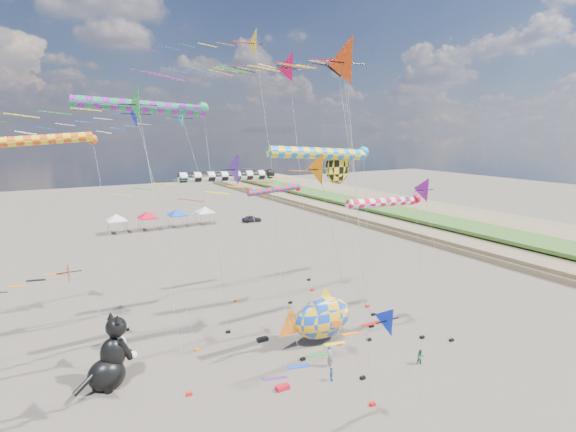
% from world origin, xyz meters
% --- Properties ---
extents(delta_kite_0, '(11.23, 2.08, 15.63)m').
position_xyz_m(delta_kite_0, '(-3.54, 5.86, 14.25)').
color(delta_kite_0, orange).
rests_on(delta_kite_0, ground).
extents(delta_kite_1, '(9.96, 1.64, 8.24)m').
position_xyz_m(delta_kite_1, '(-3.84, -0.92, 6.99)').
color(delta_kite_1, '#0926CA').
rests_on(delta_kite_1, ground).
extents(delta_kite_2, '(10.40, 2.03, 18.76)m').
position_xyz_m(delta_kite_2, '(-5.43, 23.10, 17.41)').
color(delta_kite_2, '#21D4DB').
rests_on(delta_kite_2, ground).
extents(delta_kite_3, '(9.58, 2.00, 13.50)m').
position_xyz_m(delta_kite_3, '(6.26, 6.73, 12.20)').
color(delta_kite_3, '#7E1389').
rests_on(delta_kite_3, ground).
extents(delta_kite_4, '(12.50, 2.56, 23.63)m').
position_xyz_m(delta_kite_4, '(4.89, 15.60, 22.09)').
color(delta_kite_4, red).
rests_on(delta_kite_4, ground).
extents(delta_kite_5, '(11.41, 2.34, 19.28)m').
position_xyz_m(delta_kite_5, '(-13.39, 9.82, 17.81)').
color(delta_kite_5, '#219329').
rests_on(delta_kite_5, ground).
extents(delta_kite_6, '(16.93, 3.02, 23.81)m').
position_xyz_m(delta_kite_6, '(2.64, 21.99, 22.04)').
color(delta_kite_6, '#D00840').
rests_on(delta_kite_6, ground).
extents(delta_kite_7, '(12.86, 2.62, 21.28)m').
position_xyz_m(delta_kite_7, '(-4.70, 3.20, 19.70)').
color(delta_kite_7, '#CC3C0E').
rests_on(delta_kite_7, ground).
extents(delta_kite_8, '(11.72, 2.51, 25.08)m').
position_xyz_m(delta_kite_8, '(-0.03, 20.06, 23.54)').
color(delta_kite_8, yellow).
rests_on(delta_kite_8, ground).
extents(delta_kite_9, '(14.36, 2.48, 23.14)m').
position_xyz_m(delta_kite_9, '(3.49, 13.81, 21.60)').
color(delta_kite_9, black).
rests_on(delta_kite_9, ground).
extents(delta_kite_10, '(9.09, 1.78, 7.92)m').
position_xyz_m(delta_kite_10, '(-15.55, 17.61, 6.65)').
color(delta_kite_10, '#D9461C').
rests_on(delta_kite_10, ground).
extents(delta_kite_11, '(9.93, 2.10, 18.80)m').
position_xyz_m(delta_kite_11, '(-11.64, 15.21, 17.44)').
color(delta_kite_11, '#151AC4').
rests_on(delta_kite_11, ground).
extents(delta_kite_12, '(11.72, 2.33, 15.42)m').
position_xyz_m(delta_kite_12, '(-6.17, 10.04, 13.98)').
color(delta_kite_12, '#54218E').
rests_on(delta_kite_12, ground).
extents(windsock_0, '(7.49, 0.67, 10.93)m').
position_xyz_m(windsock_0, '(4.81, 24.96, 10.51)').
color(windsock_0, red).
rests_on(windsock_0, ground).
extents(windsock_1, '(8.71, 0.77, 16.35)m').
position_xyz_m(windsock_1, '(-16.00, 21.67, 15.89)').
color(windsock_1, '#EA4E13').
rests_on(windsock_1, ground).
extents(windsock_2, '(8.18, 0.68, 11.94)m').
position_xyz_m(windsock_2, '(4.85, 8.27, 11.52)').
color(windsock_2, red).
rests_on(windsock_2, ground).
extents(windsock_3, '(8.77, 0.75, 13.77)m').
position_xyz_m(windsock_3, '(-4.52, 14.51, 13.32)').
color(windsock_3, black).
rests_on(windsock_3, ground).
extents(windsock_4, '(9.97, 0.88, 15.43)m').
position_xyz_m(windsock_4, '(1.82, 11.94, 14.94)').
color(windsock_4, blue).
rests_on(windsock_4, ground).
extents(windsock_5, '(10.64, 0.86, 18.73)m').
position_xyz_m(windsock_5, '(-9.66, 17.01, 18.23)').
color(windsock_5, '#178249').
rests_on(windsock_5, ground).
extents(angelfish_kite, '(3.74, 3.02, 15.22)m').
position_xyz_m(angelfish_kite, '(2.99, 12.06, 13.79)').
color(angelfish_kite, yellow).
rests_on(angelfish_kite, ground).
extents(cat_inflatable, '(4.06, 3.08, 4.92)m').
position_xyz_m(cat_inflatable, '(-13.83, 13.37, 2.46)').
color(cat_inflatable, black).
rests_on(cat_inflatable, ground).
extents(fish_inflatable, '(6.66, 2.15, 4.69)m').
position_xyz_m(fish_inflatable, '(1.69, 11.67, 2.12)').
color(fish_inflatable, blue).
rests_on(fish_inflatable, ground).
extents(person_adult, '(0.73, 0.67, 1.69)m').
position_xyz_m(person_adult, '(0.17, 8.35, 0.84)').
color(person_adult, gray).
rests_on(person_adult, ground).
extents(child_green, '(0.71, 0.65, 1.17)m').
position_xyz_m(child_green, '(5.98, 5.33, 0.59)').
color(child_green, '#1D7447').
rests_on(child_green, ground).
extents(child_blue, '(0.54, 0.61, 0.98)m').
position_xyz_m(child_blue, '(-0.84, 6.76, 0.49)').
color(child_blue, '#2E60A8').
rests_on(child_blue, ground).
extents(kite_bag_0, '(0.90, 0.44, 0.30)m').
position_xyz_m(kite_bag_0, '(-2.29, 14.27, 0.15)').
color(kite_bag_0, black).
rests_on(kite_bag_0, ground).
extents(kite_bag_1, '(0.90, 0.44, 0.30)m').
position_xyz_m(kite_bag_1, '(5.86, 17.68, 0.15)').
color(kite_bag_1, blue).
rests_on(kite_bag_1, ground).
extents(kite_bag_2, '(0.90, 0.44, 0.30)m').
position_xyz_m(kite_bag_2, '(-4.22, 7.45, 0.15)').
color(kite_bag_2, red).
rests_on(kite_bag_2, ground).
extents(tent_row, '(19.20, 4.20, 3.80)m').
position_xyz_m(tent_row, '(1.50, 60.00, 3.15)').
color(tent_row, white).
rests_on(tent_row, ground).
extents(parked_car, '(3.78, 2.00, 1.23)m').
position_xyz_m(parked_car, '(17.23, 58.00, 0.61)').
color(parked_car, '#26262D').
rests_on(parked_car, ground).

